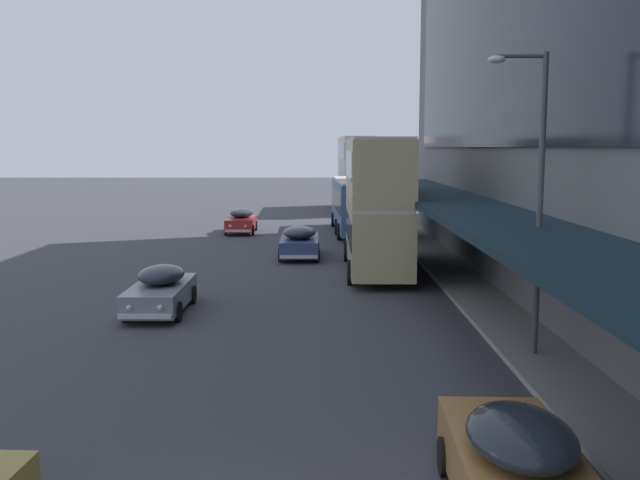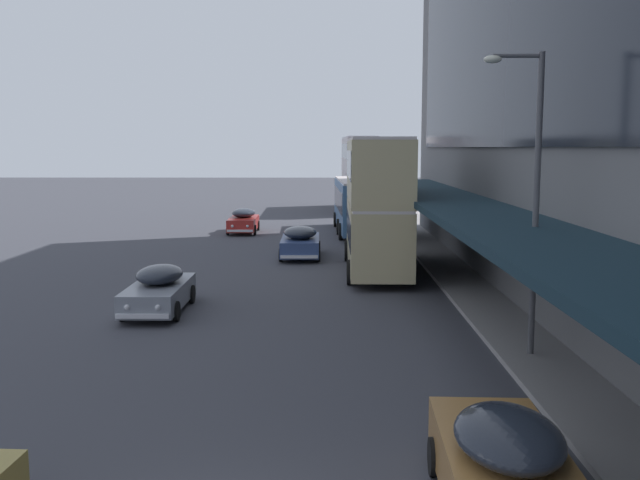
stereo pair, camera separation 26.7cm
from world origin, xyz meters
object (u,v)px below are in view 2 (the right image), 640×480
at_px(sedan_trailing_mid, 505,467).
at_px(sedan_second_near, 159,289).
at_px(sedan_far_back, 243,221).
at_px(transit_bus_kerbside_front, 377,201).
at_px(transit_bus_kerbside_rear, 358,203).
at_px(sedan_lead_near, 300,242).
at_px(transit_bus_kerbside_far, 359,171).
at_px(street_lamp, 531,184).

bearing_deg(sedan_trailing_mid, sedan_second_near, 121.55).
bearing_deg(sedan_far_back, sedan_trailing_mid, -77.40).
relative_size(transit_bus_kerbside_front, sedan_trailing_mid, 2.03).
relative_size(transit_bus_kerbside_front, sedan_second_near, 2.06).
distance_m(transit_bus_kerbside_rear, sedan_second_near, 23.15).
bearing_deg(transit_bus_kerbside_front, transit_bus_kerbside_rear, 90.59).
bearing_deg(transit_bus_kerbside_rear, sedan_trailing_mid, -89.07).
bearing_deg(sedan_trailing_mid, transit_bus_kerbside_rear, 90.93).
bearing_deg(sedan_lead_near, transit_bus_kerbside_rear, 71.83).
relative_size(transit_bus_kerbside_far, sedan_second_near, 2.53).
bearing_deg(sedan_second_near, transit_bus_kerbside_rear, 70.87).
relative_size(transit_bus_kerbside_rear, sedan_trailing_mid, 2.41).
xyz_separation_m(transit_bus_kerbside_rear, sedan_lead_near, (-3.31, -10.09, -1.17)).
xyz_separation_m(transit_bus_kerbside_far, sedan_trailing_mid, (-0.18, -51.87, -2.59)).
bearing_deg(street_lamp, sedan_lead_near, 110.55).
distance_m(transit_bus_kerbside_front, sedan_far_back, 16.53).
bearing_deg(street_lamp, sedan_trailing_mid, -107.39).
bearing_deg(sedan_lead_near, sedan_trailing_mid, -81.18).
xyz_separation_m(sedan_second_near, sedan_lead_near, (4.27, 11.75, 0.02)).
xyz_separation_m(transit_bus_kerbside_far, sedan_second_near, (-8.34, -38.60, -2.65)).
bearing_deg(sedan_far_back, transit_bus_kerbside_rear, -1.72).
relative_size(transit_bus_kerbside_front, transit_bus_kerbside_rear, 0.85).
bearing_deg(sedan_trailing_mid, sedan_lead_near, 98.82).
bearing_deg(transit_bus_kerbside_rear, sedan_second_near, -109.13).
bearing_deg(street_lamp, sedan_far_back, 110.82).
xyz_separation_m(transit_bus_kerbside_front, sedan_second_near, (-7.73, -7.52, -2.39)).
xyz_separation_m(transit_bus_kerbside_front, sedan_lead_near, (-3.46, 4.23, -2.37)).
relative_size(transit_bus_kerbside_front, sedan_far_back, 2.12).
relative_size(transit_bus_kerbside_far, sedan_trailing_mid, 2.50).
distance_m(sedan_second_near, sedan_lead_near, 12.50).
bearing_deg(transit_bus_kerbside_rear, transit_bus_kerbside_far, 87.41).
bearing_deg(sedan_far_back, sedan_lead_near, -68.73).
height_order(transit_bus_kerbside_rear, sedan_second_near, transit_bus_kerbside_rear).
bearing_deg(transit_bus_kerbside_rear, transit_bus_kerbside_front, -89.41).
height_order(sedan_second_near, sedan_lead_near, sedan_lead_near).
relative_size(transit_bus_kerbside_front, transit_bus_kerbside_far, 0.81).
bearing_deg(sedan_far_back, transit_bus_kerbside_front, -62.80).
xyz_separation_m(sedan_second_near, sedan_far_back, (0.25, 22.07, 0.01)).
height_order(sedan_lead_near, sedan_far_back, sedan_lead_near).
bearing_deg(sedan_second_near, street_lamp, -26.39).
xyz_separation_m(sedan_second_near, street_lamp, (10.65, -5.29, 3.77)).
bearing_deg(transit_bus_kerbside_front, sedan_second_near, -135.78).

